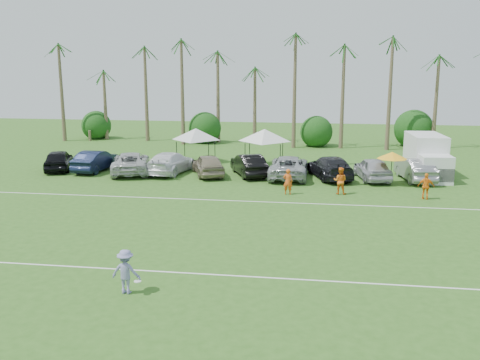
# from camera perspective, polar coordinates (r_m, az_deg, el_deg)

# --- Properties ---
(ground) EXTENTS (120.00, 120.00, 0.00)m
(ground) POSITION_cam_1_polar(r_m,az_deg,el_deg) (20.93, -9.71, -11.67)
(ground) COLOR #305E1C
(ground) RESTS_ON ground
(field_lines) EXTENTS (80.00, 12.10, 0.01)m
(field_lines) POSITION_cam_1_polar(r_m,az_deg,el_deg) (28.15, -4.70, -5.18)
(field_lines) COLOR white
(field_lines) RESTS_ON ground
(palm_tree_0) EXTENTS (2.40, 2.40, 8.90)m
(palm_tree_0) POSITION_cam_1_polar(r_m,az_deg,el_deg) (62.81, -18.64, 10.81)
(palm_tree_0) COLOR brown
(palm_tree_0) RESTS_ON ground
(palm_tree_1) EXTENTS (2.40, 2.40, 9.90)m
(palm_tree_1) POSITION_cam_1_polar(r_m,az_deg,el_deg) (60.72, -14.40, 11.85)
(palm_tree_1) COLOR brown
(palm_tree_1) RESTS_ON ground
(palm_tree_2) EXTENTS (2.40, 2.40, 10.90)m
(palm_tree_2) POSITION_cam_1_polar(r_m,az_deg,el_deg) (59.00, -9.84, 12.89)
(palm_tree_2) COLOR brown
(palm_tree_2) RESTS_ON ground
(palm_tree_3) EXTENTS (2.40, 2.40, 11.90)m
(palm_tree_3) POSITION_cam_1_polar(r_m,az_deg,el_deg) (57.91, -5.99, 13.85)
(palm_tree_3) COLOR brown
(palm_tree_3) RESTS_ON ground
(palm_tree_4) EXTENTS (2.40, 2.40, 8.90)m
(palm_tree_4) POSITION_cam_1_polar(r_m,az_deg,el_deg) (57.05, -1.96, 11.34)
(palm_tree_4) COLOR brown
(palm_tree_4) RESTS_ON ground
(palm_tree_5) EXTENTS (2.40, 2.40, 9.90)m
(palm_tree_5) POSITION_cam_1_polar(r_m,az_deg,el_deg) (56.47, 2.12, 12.21)
(palm_tree_5) COLOR brown
(palm_tree_5) RESTS_ON ground
(palm_tree_6) EXTENTS (2.40, 2.40, 10.90)m
(palm_tree_6) POSITION_cam_1_polar(r_m,az_deg,el_deg) (56.18, 6.30, 13.03)
(palm_tree_6) COLOR brown
(palm_tree_6) RESTS_ON ground
(palm_tree_7) EXTENTS (2.40, 2.40, 11.90)m
(palm_tree_7) POSITION_cam_1_polar(r_m,az_deg,el_deg) (56.19, 10.52, 13.77)
(palm_tree_7) COLOR brown
(palm_tree_7) RESTS_ON ground
(palm_tree_8) EXTENTS (2.40, 2.40, 8.90)m
(palm_tree_8) POSITION_cam_1_polar(r_m,az_deg,el_deg) (56.56, 15.57, 10.90)
(palm_tree_8) COLOR brown
(palm_tree_8) RESTS_ON ground
(palm_tree_9) EXTENTS (2.40, 2.40, 9.90)m
(palm_tree_9) POSITION_cam_1_polar(r_m,az_deg,el_deg) (57.37, 20.68, 11.45)
(palm_tree_9) COLOR brown
(palm_tree_9) RESTS_ON ground
(bush_tree_0) EXTENTS (4.00, 4.00, 4.00)m
(bush_tree_0) POSITION_cam_1_polar(r_m,az_deg,el_deg) (62.78, -15.42, 5.80)
(bush_tree_0) COLOR brown
(bush_tree_0) RESTS_ON ground
(bush_tree_1) EXTENTS (4.00, 4.00, 4.00)m
(bush_tree_1) POSITION_cam_1_polar(r_m,az_deg,el_deg) (58.79, -3.67, 5.80)
(bush_tree_1) COLOR brown
(bush_tree_1) RESTS_ON ground
(bush_tree_2) EXTENTS (4.00, 4.00, 4.00)m
(bush_tree_2) POSITION_cam_1_polar(r_m,az_deg,el_deg) (57.52, 8.16, 5.56)
(bush_tree_2) COLOR brown
(bush_tree_2) RESTS_ON ground
(bush_tree_3) EXTENTS (4.00, 4.00, 4.00)m
(bush_tree_3) POSITION_cam_1_polar(r_m,az_deg,el_deg) (58.36, 18.06, 5.17)
(bush_tree_3) COLOR brown
(bush_tree_3) RESTS_ON ground
(sideline_player_a) EXTENTS (0.65, 0.44, 1.72)m
(sideline_player_a) POSITION_cam_1_polar(r_m,az_deg,el_deg) (35.23, 5.13, -0.17)
(sideline_player_a) COLOR #F45C1B
(sideline_player_a) RESTS_ON ground
(sideline_player_b) EXTENTS (0.99, 0.84, 1.79)m
(sideline_player_b) POSITION_cam_1_polar(r_m,az_deg,el_deg) (35.78, 10.64, -0.08)
(sideline_player_b) COLOR orange
(sideline_player_b) RESTS_ON ground
(sideline_player_c) EXTENTS (1.06, 0.64, 1.70)m
(sideline_player_c) POSITION_cam_1_polar(r_m,az_deg,el_deg) (35.79, 19.23, -0.64)
(sideline_player_c) COLOR orange
(sideline_player_c) RESTS_ON ground
(box_truck) EXTENTS (2.70, 6.23, 3.14)m
(box_truck) POSITION_cam_1_polar(r_m,az_deg,el_deg) (42.99, 19.40, 2.55)
(box_truck) COLOR white
(box_truck) RESTS_ON ground
(canopy_tent_left) EXTENTS (4.29, 4.29, 3.47)m
(canopy_tent_left) POSITION_cam_1_polar(r_m,az_deg,el_deg) (46.47, -4.73, 5.51)
(canopy_tent_left) COLOR black
(canopy_tent_left) RESTS_ON ground
(canopy_tent_right) EXTENTS (4.46, 4.46, 3.61)m
(canopy_tent_right) POSITION_cam_1_polar(r_m,az_deg,el_deg) (44.87, 2.64, 5.45)
(canopy_tent_right) COLOR black
(canopy_tent_right) RESTS_ON ground
(market_umbrella) EXTENTS (2.13, 2.13, 2.38)m
(market_umbrella) POSITION_cam_1_polar(r_m,az_deg,el_deg) (39.11, 15.92, 2.55)
(market_umbrella) COLOR black
(market_umbrella) RESTS_ON ground
(frisbee_player) EXTENTS (1.18, 0.68, 1.71)m
(frisbee_player) POSITION_cam_1_polar(r_m,az_deg,el_deg) (20.66, -12.08, -9.53)
(frisbee_player) COLOR #827FB5
(frisbee_player) RESTS_ON ground
(parked_car_0) EXTENTS (3.45, 5.26, 1.67)m
(parked_car_0) POSITION_cam_1_polar(r_m,az_deg,el_deg) (45.62, -18.77, 2.05)
(parked_car_0) COLOR black
(parked_car_0) RESTS_ON ground
(parked_car_1) EXTENTS (2.17, 5.18, 1.67)m
(parked_car_1) POSITION_cam_1_polar(r_m,az_deg,el_deg) (44.40, -15.14, 2.01)
(parked_car_1) COLOR #101934
(parked_car_1) RESTS_ON ground
(parked_car_2) EXTENTS (4.36, 6.54, 1.67)m
(parked_car_2) POSITION_cam_1_polar(r_m,az_deg,el_deg) (42.83, -11.58, 1.82)
(parked_car_2) COLOR #B7B7B7
(parked_car_2) RESTS_ON ground
(parked_car_3) EXTENTS (3.22, 6.04, 1.67)m
(parked_car_3) POSITION_cam_1_polar(r_m,az_deg,el_deg) (42.33, -7.42, 1.85)
(parked_car_3) COLOR white
(parked_car_3) RESTS_ON ground
(parked_car_4) EXTENTS (3.64, 5.27, 1.67)m
(parked_car_4) POSITION_cam_1_polar(r_m,az_deg,el_deg) (41.18, -3.43, 1.64)
(parked_car_4) COLOR gray
(parked_car_4) RESTS_ON ground
(parked_car_5) EXTENTS (3.57, 5.35, 1.67)m
(parked_car_5) POSITION_cam_1_polar(r_m,az_deg,el_deg) (41.11, 0.93, 1.64)
(parked_car_5) COLOR black
(parked_car_5) RESTS_ON ground
(parked_car_6) EXTENTS (2.79, 6.01, 1.67)m
(parked_car_6) POSITION_cam_1_polar(r_m,az_deg,el_deg) (40.49, 5.21, 1.43)
(parked_car_6) COLOR #A3A7AA
(parked_car_6) RESTS_ON ground
(parked_car_7) EXTENTS (3.90, 6.17, 1.67)m
(parked_car_7) POSITION_cam_1_polar(r_m,az_deg,el_deg) (40.72, 9.59, 1.37)
(parked_car_7) COLOR black
(parked_car_7) RESTS_ON ground
(parked_car_8) EXTENTS (2.80, 5.16, 1.67)m
(parked_car_8) POSITION_cam_1_polar(r_m,az_deg,el_deg) (40.76, 13.94, 1.18)
(parked_car_8) COLOR #B3B3BB
(parked_car_8) RESTS_ON ground
(parked_car_9) EXTENTS (2.49, 5.26, 1.67)m
(parked_car_9) POSITION_cam_1_polar(r_m,az_deg,el_deg) (41.39, 18.18, 1.10)
(parked_car_9) COLOR gray
(parked_car_9) RESTS_ON ground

